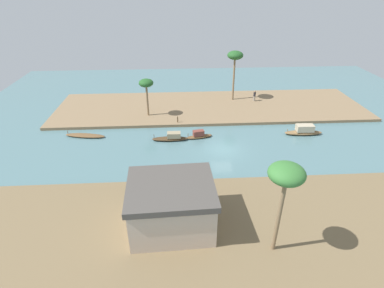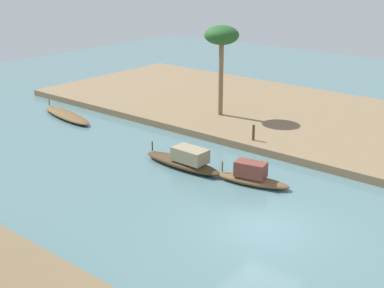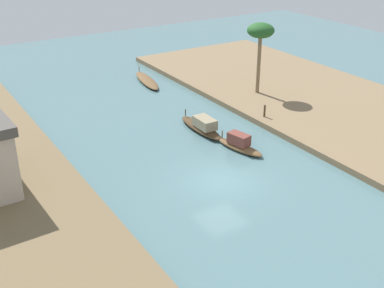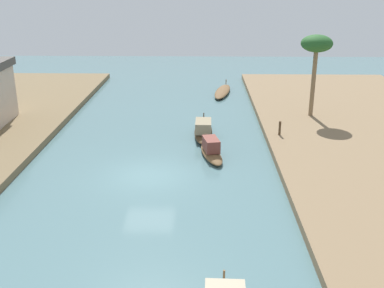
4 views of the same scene
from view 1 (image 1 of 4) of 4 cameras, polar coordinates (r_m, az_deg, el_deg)
The scene contains 13 objects.
river_water at distance 36.57m, azimuth 5.84°, elevation -1.02°, with size 74.02×74.02×0.00m, color slate.
riverbank_left at distance 48.28m, azimuth 3.48°, elevation 7.01°, with size 47.59×13.45×0.40m, color #846B4C.
riverbank_right at distance 26.05m, azimuth 10.38°, elevation -15.23°, with size 47.59×13.45×0.40m, color brown.
sampan_downstream_large at distance 38.84m, azimuth 1.33°, elevation 1.66°, with size 3.52×1.61×1.04m.
sampan_foreground at distance 42.25m, azimuth 20.31°, elevation 2.35°, with size 4.95×1.37×1.36m.
sampan_upstream_small at distance 41.55m, azimuth -19.46°, elevation 1.52°, with size 5.36×2.00×0.74m.
sampan_with_red_awning at distance 38.34m, azimuth -3.91°, elevation 1.23°, with size 4.56×1.16×1.07m.
person_on_near_bank at distance 50.79m, azimuth 11.66°, elevation 8.75°, with size 0.49×0.49×1.73m.
mooring_post at distance 42.24m, azimuth -2.72°, elevation 4.65°, with size 0.14×0.14×0.85m, color #4C3823.
palm_tree_left_near at distance 49.38m, azimuth 8.13°, elevation 15.92°, with size 2.47×2.47×7.83m.
palm_tree_left_far at distance 43.49m, azimuth -8.63°, elevation 11.05°, with size 2.05×2.05×5.41m.
palm_tree_right_tall at distance 20.39m, azimuth 17.31°, elevation -5.87°, with size 2.43×2.43×7.45m.
riverside_building at distance 24.38m, azimuth -3.88°, elevation -11.41°, with size 6.94×6.13×3.94m.
Camera 1 is at (5.65, 31.25, 18.13)m, focal length 28.35 mm.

